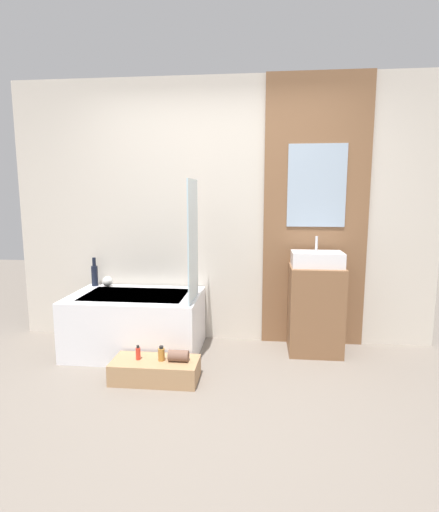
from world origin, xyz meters
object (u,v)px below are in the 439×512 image
bottle_soap_primary (138,353)px  vase_round_light (108,281)px  sink (317,259)px  bathtub (136,323)px  wooden_step_bench (155,370)px  bottle_soap_secondary (161,354)px  vase_tall_dark (95,274)px

bottle_soap_primary → vase_round_light: bearing=123.6°
sink → bottle_soap_primary: sink is taller
bathtub → vase_round_light: size_ratio=11.61×
wooden_step_bench → bottle_soap_secondary: size_ratio=5.73×
wooden_step_bench → sink: bearing=28.8°
bathtub → bottle_soap_secondary: bathtub is taller
sink → bottle_soap_secondary: size_ratio=3.83×
vase_round_light → bottle_soap_secondary: (0.77, -0.87, -0.38)m
wooden_step_bench → bottle_soap_primary: (-0.14, 0.00, 0.14)m
bathtub → bottle_soap_primary: 0.62m
bathtub → wooden_step_bench: bearing=-60.0°
sink → vase_round_light: size_ratio=4.45×
wooden_step_bench → vase_tall_dark: bearing=134.0°
vase_round_light → bathtub: bearing=-37.3°
bathtub → bottle_soap_primary: bearing=-71.3°
bottle_soap_primary → bottle_soap_secondary: bearing=0.0°
sink → bottle_soap_primary: 1.79m
vase_tall_dark → bottle_soap_primary: size_ratio=2.48×
vase_round_light → vase_tall_dark: bearing=172.1°
bottle_soap_secondary → vase_tall_dark: bearing=135.6°
sink → bottle_soap_primary: (-1.48, -0.74, -0.67)m
sink → vase_tall_dark: (-2.20, 0.15, -0.22)m
bathtub → bottle_soap_secondary: size_ratio=10.02×
sink → vase_round_light: 2.09m
wooden_step_bench → vase_round_light: bearing=129.5°
wooden_step_bench → bottle_soap_secondary: (0.05, 0.00, 0.14)m
bathtub → bottle_soap_secondary: bearing=-56.3°
sink → wooden_step_bench: bearing=-151.2°
wooden_step_bench → bottle_soap_primary: size_ratio=5.88×
vase_round_light → bottle_soap_secondary: bearing=-48.6°
vase_round_light → wooden_step_bench: bearing=-50.5°
vase_round_light → bottle_soap_primary: size_ratio=0.89×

